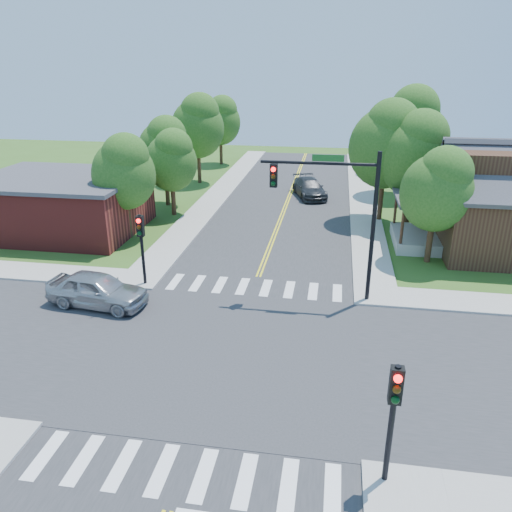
% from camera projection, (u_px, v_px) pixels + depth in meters
% --- Properties ---
extents(ground, '(100.00, 100.00, 0.00)m').
position_uv_depth(ground, '(229.00, 354.00, 19.78)').
color(ground, '#35591C').
rests_on(ground, ground).
extents(road_ns, '(10.00, 90.00, 0.04)m').
position_uv_depth(road_ns, '(229.00, 354.00, 19.78)').
color(road_ns, '#2D2D30').
rests_on(road_ns, ground).
extents(road_ew, '(90.00, 10.00, 0.04)m').
position_uv_depth(road_ew, '(229.00, 353.00, 19.77)').
color(road_ew, '#2D2D30').
rests_on(road_ew, ground).
extents(intersection_patch, '(10.20, 10.20, 0.06)m').
position_uv_depth(intersection_patch, '(229.00, 354.00, 19.78)').
color(intersection_patch, '#2D2D30').
rests_on(intersection_patch, ground).
extents(sidewalk_nw, '(40.00, 40.00, 0.14)m').
position_uv_depth(sidewalk_nw, '(63.00, 217.00, 36.61)').
color(sidewalk_nw, '#9E9B93').
rests_on(sidewalk_nw, ground).
extents(crosswalk_north, '(8.85, 2.00, 0.01)m').
position_uv_depth(crosswalk_north, '(254.00, 287.00, 25.45)').
color(crosswalk_north, white).
rests_on(crosswalk_north, ground).
extents(crosswalk_south, '(8.85, 2.00, 0.01)m').
position_uv_depth(crosswalk_south, '(183.00, 472.00, 14.08)').
color(crosswalk_south, white).
rests_on(crosswalk_south, ground).
extents(centerline, '(0.30, 90.00, 0.01)m').
position_uv_depth(centerline, '(229.00, 353.00, 19.77)').
color(centerline, yellow).
rests_on(centerline, ground).
extents(signal_mast_ne, '(5.30, 0.42, 7.20)m').
position_uv_depth(signal_mast_ne, '(337.00, 203.00, 22.53)').
color(signal_mast_ne, black).
rests_on(signal_mast_ne, ground).
extents(signal_pole_se, '(0.34, 0.42, 3.80)m').
position_uv_depth(signal_pole_se, '(394.00, 404.00, 12.81)').
color(signal_pole_se, black).
rests_on(signal_pole_se, ground).
extents(signal_pole_nw, '(0.34, 0.42, 3.80)m').
position_uv_depth(signal_pole_nw, '(141.00, 237.00, 24.75)').
color(signal_pole_nw, black).
rests_on(signal_pole_nw, ground).
extents(building_nw, '(10.40, 8.40, 3.73)m').
position_uv_depth(building_nw, '(62.00, 203.00, 33.30)').
color(building_nw, maroon).
rests_on(building_nw, ground).
extents(tree_e_a, '(3.93, 3.73, 6.68)m').
position_uv_depth(tree_e_a, '(439.00, 188.00, 27.09)').
color(tree_e_a, '#382314').
rests_on(tree_e_a, ground).
extents(tree_e_b, '(4.71, 4.47, 8.00)m').
position_uv_depth(tree_e_b, '(416.00, 152.00, 32.55)').
color(tree_e_b, '#382314').
rests_on(tree_e_b, ground).
extents(tree_e_c, '(5.35, 5.08, 9.09)m').
position_uv_depth(tree_e_c, '(410.00, 124.00, 40.37)').
color(tree_e_c, '#382314').
rests_on(tree_e_c, ground).
extents(tree_e_d, '(4.39, 4.17, 7.47)m').
position_uv_depth(tree_e_d, '(395.00, 125.00, 48.48)').
color(tree_e_d, '#382314').
rests_on(tree_e_d, ground).
extents(tree_w_a, '(3.98, 3.79, 6.77)m').
position_uv_depth(tree_w_a, '(124.00, 170.00, 30.98)').
color(tree_w_a, '#382314').
rests_on(tree_w_a, ground).
extents(tree_w_b, '(4.12, 3.92, 7.01)m').
position_uv_depth(tree_w_b, '(165.00, 147.00, 38.09)').
color(tree_w_b, '#382314').
rests_on(tree_w_b, ground).
extents(tree_w_c, '(4.80, 4.56, 8.17)m').
position_uv_depth(tree_w_c, '(198.00, 124.00, 44.91)').
color(tree_w_c, '#382314').
rests_on(tree_w_c, ground).
extents(tree_w_d, '(4.33, 4.11, 7.36)m').
position_uv_depth(tree_w_d, '(221.00, 119.00, 53.28)').
color(tree_w_d, '#382314').
rests_on(tree_w_d, ground).
extents(tree_house, '(5.03, 4.78, 8.56)m').
position_uv_depth(tree_house, '(388.00, 142.00, 33.80)').
color(tree_house, '#382314').
rests_on(tree_house, ground).
extents(tree_bldg, '(3.76, 3.57, 6.40)m').
position_uv_depth(tree_bldg, '(172.00, 159.00, 35.78)').
color(tree_bldg, '#382314').
rests_on(tree_bldg, ground).
extents(car_silver, '(3.08, 5.24, 1.63)m').
position_uv_depth(car_silver, '(97.00, 290.00, 23.33)').
color(car_silver, '#A7A9AE').
rests_on(car_silver, ground).
extents(car_dgrey, '(5.09, 6.36, 1.49)m').
position_uv_depth(car_dgrey, '(309.00, 188.00, 41.80)').
color(car_dgrey, '#2C2E30').
rests_on(car_dgrey, ground).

